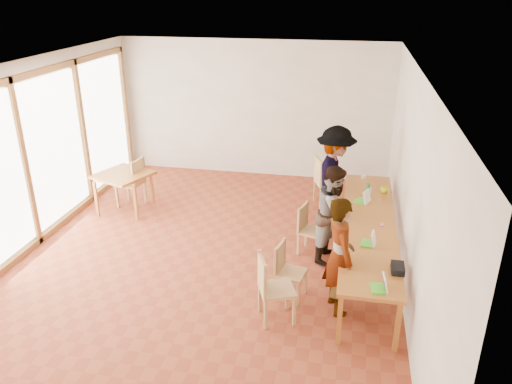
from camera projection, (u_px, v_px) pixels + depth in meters
The scene contains 25 objects.
ground at pixel (206, 260), 7.97m from camera, with size 8.00×8.00×0.00m, color brown.
wall_back at pixel (254, 109), 11.00m from camera, with size 6.00×0.10×3.00m, color silver.
wall_front at pixel (48, 356), 3.78m from camera, with size 6.00×0.10×3.00m, color silver.
wall_right at pixel (411, 187), 6.86m from camera, with size 0.10×8.00×3.00m, color silver.
window_wall at pixel (23, 160), 7.91m from camera, with size 0.10×8.00×3.00m, color white.
ceiling at pixel (197, 68), 6.80m from camera, with size 6.00×8.00×0.04m, color white.
communal_table at pixel (369, 225), 7.56m from camera, with size 0.80×4.00×0.75m.
side_table at pixel (123, 177), 9.48m from camera, with size 0.90×0.90×0.75m.
chair_near at pixel (270, 282), 6.36m from camera, with size 0.57×0.57×0.50m.
chair_mid at pixel (285, 265), 6.89m from camera, with size 0.45×0.45×0.43m.
chair_far at pixel (307, 224), 8.05m from camera, with size 0.47×0.47×0.43m.
chair_empty at pixel (323, 177), 9.71m from camera, with size 0.59×0.59×0.52m.
chair_spare at pixel (134, 177), 9.67m from camera, with size 0.51×0.51×0.52m.
person_near at pixel (340, 256), 6.49m from camera, with size 0.60×0.39×1.64m, color gray.
person_mid at pixel (334, 214), 7.74m from camera, with size 0.76×0.59×1.56m, color gray.
person_far at pixel (334, 178), 8.76m from camera, with size 1.20×0.69×1.85m, color gray.
laptop_near at pixel (381, 286), 5.88m from camera, with size 0.21×0.24×0.19m.
laptop_mid at pixel (370, 241), 6.88m from camera, with size 0.22×0.25×0.19m.
laptop_far at pixel (364, 199), 8.21m from camera, with size 0.30×0.31×0.21m.
yellow_mug at pixel (384, 190), 8.56m from camera, with size 0.14×0.14×0.11m, color yellow.
green_bottle at pixel (368, 191), 8.28m from camera, with size 0.07×0.07×0.28m, color #1C6C2D.
clear_glass at pixel (369, 190), 8.57m from camera, with size 0.07×0.07×0.09m, color silver.
condiment_cup at pixel (364, 177), 9.21m from camera, with size 0.08×0.08×0.06m, color white.
pink_phone at pixel (382, 225), 7.44m from camera, with size 0.05×0.10×0.01m, color #CC4692.
black_pouch at pixel (398, 268), 6.25m from camera, with size 0.16×0.26×0.09m, color black.
Camera 1 is at (2.12, -6.63, 4.12)m, focal length 35.00 mm.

